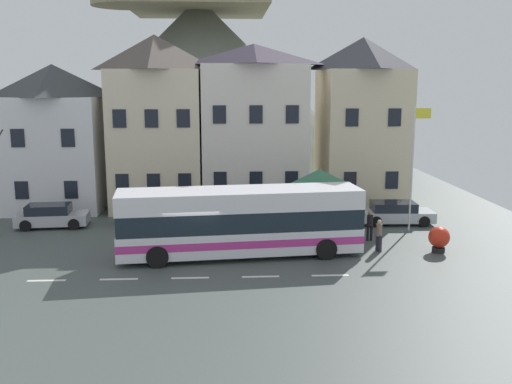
% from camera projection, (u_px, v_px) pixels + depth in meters
% --- Properties ---
extents(ground_plane, '(40.00, 60.00, 0.07)m').
position_uv_depth(ground_plane, '(193.00, 260.00, 26.79)').
color(ground_plane, '#48504C').
extents(townhouse_01, '(5.91, 5.37, 9.33)m').
position_uv_depth(townhouse_01, '(56.00, 138.00, 36.84)').
color(townhouse_01, white).
rests_on(townhouse_01, ground_plane).
extents(townhouse_02, '(5.72, 5.28, 11.16)m').
position_uv_depth(townhouse_02, '(157.00, 123.00, 36.98)').
color(townhouse_02, beige).
rests_on(townhouse_02, ground_plane).
extents(townhouse_03, '(6.64, 5.27, 10.62)m').
position_uv_depth(townhouse_03, '(254.00, 127.00, 37.36)').
color(townhouse_03, silver).
rests_on(townhouse_03, ground_plane).
extents(townhouse_04, '(5.30, 6.32, 11.10)m').
position_uv_depth(townhouse_04, '(361.00, 123.00, 38.22)').
color(townhouse_04, beige).
rests_on(townhouse_04, ground_plane).
extents(hilltop_castle, '(33.35, 33.35, 23.80)m').
position_uv_depth(hilltop_castle, '(199.00, 76.00, 55.08)').
color(hilltop_castle, '#5A6053').
rests_on(hilltop_castle, ground_plane).
extents(transit_bus, '(11.71, 3.76, 3.23)m').
position_uv_depth(transit_bus, '(240.00, 222.00, 27.11)').
color(transit_bus, white).
rests_on(transit_bus, ground_plane).
extents(bus_shelter, '(3.60, 3.60, 3.64)m').
position_uv_depth(bus_shelter, '(319.00, 181.00, 30.57)').
color(bus_shelter, '#473D33').
rests_on(bus_shelter, ground_plane).
extents(parked_car_00, '(4.37, 2.22, 1.42)m').
position_uv_depth(parked_car_00, '(155.00, 213.00, 33.42)').
color(parked_car_00, '#2C563D').
rests_on(parked_car_00, ground_plane).
extents(parked_car_01, '(4.08, 2.07, 1.32)m').
position_uv_depth(parked_car_01, '(52.00, 216.00, 32.73)').
color(parked_car_01, silver).
rests_on(parked_car_01, ground_plane).
extents(parked_car_02, '(4.27, 2.11, 1.29)m').
position_uv_depth(parked_car_02, '(396.00, 213.00, 33.58)').
color(parked_car_02, silver).
rests_on(parked_car_02, ground_plane).
extents(parked_car_03, '(4.18, 2.11, 1.28)m').
position_uv_depth(parked_car_03, '(309.00, 215.00, 33.11)').
color(parked_car_03, slate).
rests_on(parked_car_03, ground_plane).
extents(pedestrian_00, '(0.34, 0.30, 1.61)m').
position_uv_depth(pedestrian_00, '(351.00, 227.00, 29.28)').
color(pedestrian_00, '#2D2D38').
rests_on(pedestrian_00, ground_plane).
extents(pedestrian_01, '(0.32, 0.31, 1.60)m').
position_uv_depth(pedestrian_01, '(370.00, 223.00, 29.87)').
color(pedestrian_01, black).
rests_on(pedestrian_01, ground_plane).
extents(pedestrian_02, '(0.28, 0.38, 1.59)m').
position_uv_depth(pedestrian_02, '(379.00, 236.00, 27.96)').
color(pedestrian_02, '#2D2D38').
rests_on(pedestrian_02, ground_plane).
extents(pedestrian_03, '(0.32, 0.32, 1.61)m').
position_uv_depth(pedestrian_03, '(316.00, 227.00, 29.32)').
color(pedestrian_03, '#38332D').
rests_on(pedestrian_03, ground_plane).
extents(public_bench, '(1.67, 0.48, 0.87)m').
position_uv_depth(public_bench, '(309.00, 216.00, 33.44)').
color(public_bench, '#33473D').
rests_on(public_bench, ground_plane).
extents(flagpole, '(0.95, 0.10, 6.89)m').
position_uv_depth(flagpole, '(414.00, 160.00, 31.34)').
color(flagpole, silver).
rests_on(flagpole, ground_plane).
extents(harbour_buoy, '(1.03, 1.03, 1.28)m').
position_uv_depth(harbour_buoy, '(439.00, 238.00, 27.81)').
color(harbour_buoy, black).
rests_on(harbour_buoy, ground_plane).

